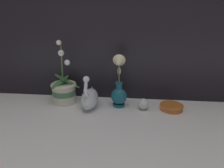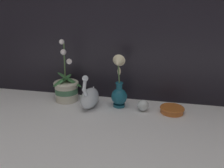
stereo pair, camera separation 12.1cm
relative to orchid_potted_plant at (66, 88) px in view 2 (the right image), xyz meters
name	(u,v)px [view 2 (the right image)]	position (x,y,z in m)	size (l,w,h in m)	color
ground_plane	(114,119)	(0.33, -0.18, -0.08)	(2.80, 2.80, 0.00)	white
orchid_potted_plant	(66,88)	(0.00, 0.00, 0.00)	(0.18, 0.19, 0.37)	beige
swan_figurine	(90,97)	(0.17, -0.06, -0.02)	(0.09, 0.20, 0.21)	silver
blue_vase	(119,89)	(0.33, -0.03, 0.03)	(0.09, 0.12, 0.31)	#195B75
glass_sphere	(143,105)	(0.47, -0.05, -0.05)	(0.06, 0.06, 0.06)	silver
amber_dish	(172,109)	(0.62, -0.04, -0.06)	(0.13, 0.13, 0.03)	#C66628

